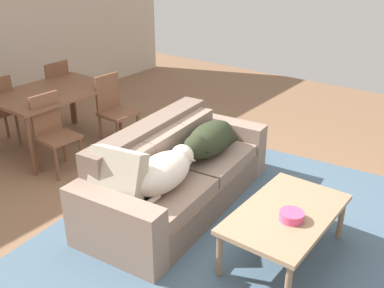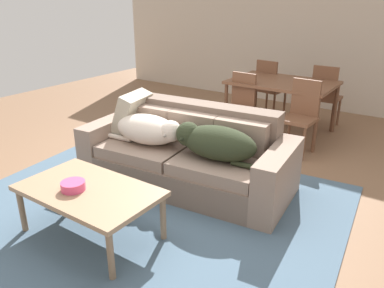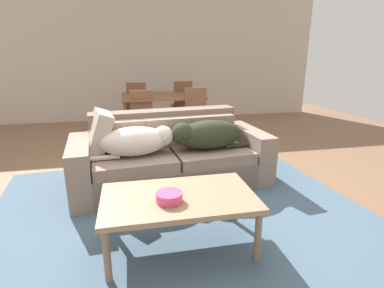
% 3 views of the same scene
% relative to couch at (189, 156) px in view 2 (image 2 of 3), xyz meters
% --- Properties ---
extents(ground_plane, '(10.00, 10.00, 0.00)m').
position_rel_couch_xyz_m(ground_plane, '(-0.10, -0.27, -0.31)').
color(ground_plane, '#825F44').
extents(back_partition, '(8.00, 0.12, 2.70)m').
position_rel_couch_xyz_m(back_partition, '(-0.10, 3.73, 1.04)').
color(back_partition, beige).
rests_on(back_partition, ground).
extents(area_rug, '(3.79, 3.47, 0.01)m').
position_rel_couch_xyz_m(area_rug, '(0.01, -0.81, -0.31)').
color(area_rug, '#4A6378').
rests_on(area_rug, ground).
extents(couch, '(2.26, 1.14, 0.82)m').
position_rel_couch_xyz_m(couch, '(0.00, 0.00, 0.00)').
color(couch, '#756154').
rests_on(couch, ground).
extents(dog_on_left_cushion, '(0.89, 0.46, 0.31)m').
position_rel_couch_xyz_m(dog_on_left_cushion, '(-0.37, -0.19, 0.27)').
color(dog_on_left_cushion, beige).
rests_on(dog_on_left_cushion, couch).
extents(dog_on_right_cushion, '(0.95, 0.45, 0.33)m').
position_rel_couch_xyz_m(dog_on_right_cushion, '(0.39, -0.13, 0.28)').
color(dog_on_right_cushion, '#2A321E').
rests_on(dog_on_right_cushion, couch).
extents(throw_pillow_by_left_arm, '(0.39, 0.53, 0.50)m').
position_rel_couch_xyz_m(throw_pillow_by_left_arm, '(-0.77, -0.02, 0.33)').
color(throw_pillow_by_left_arm, '#B2A994').
rests_on(throw_pillow_by_left_arm, couch).
extents(coffee_table, '(1.15, 0.68, 0.44)m').
position_rel_couch_xyz_m(coffee_table, '(-0.11, -1.26, 0.09)').
color(coffee_table, '#A48160').
rests_on(coffee_table, ground).
extents(bowl_on_coffee_table, '(0.19, 0.19, 0.07)m').
position_rel_couch_xyz_m(bowl_on_coffee_table, '(-0.19, -1.34, 0.17)').
color(bowl_on_coffee_table, '#EA4C7F').
rests_on(bowl_on_coffee_table, coffee_table).
extents(dining_table, '(1.41, 0.97, 0.75)m').
position_rel_couch_xyz_m(dining_table, '(0.16, 2.08, 0.38)').
color(dining_table, brown).
rests_on(dining_table, ground).
extents(dining_chair_near_left, '(0.42, 0.42, 0.89)m').
position_rel_couch_xyz_m(dining_chair_near_left, '(-0.24, 1.56, 0.18)').
color(dining_chair_near_left, brown).
rests_on(dining_chair_near_left, ground).
extents(dining_chair_near_right, '(0.42, 0.42, 0.92)m').
position_rel_couch_xyz_m(dining_chair_near_right, '(0.65, 1.50, 0.20)').
color(dining_chair_near_right, brown).
rests_on(dining_chair_near_right, ground).
extents(dining_chair_far_left, '(0.45, 0.45, 0.94)m').
position_rel_couch_xyz_m(dining_chair_far_left, '(-0.27, 2.62, 0.21)').
color(dining_chair_far_left, brown).
rests_on(dining_chair_far_left, ground).
extents(dining_chair_far_right, '(0.40, 0.40, 0.94)m').
position_rel_couch_xyz_m(dining_chair_far_right, '(0.61, 2.64, 0.20)').
color(dining_chair_far_right, brown).
rests_on(dining_chair_far_right, ground).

